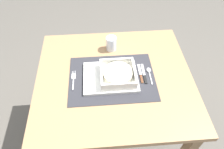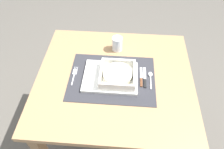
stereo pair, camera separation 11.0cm
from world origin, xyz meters
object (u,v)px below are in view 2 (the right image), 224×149
Objects in this scene: spoon at (150,76)px; butter_knife at (145,79)px; porridge_bowl at (118,75)px; drinking_glass at (117,44)px; dining_table at (114,89)px; fork at (74,74)px; bread_knife at (141,78)px.

spoon reaches higher than butter_knife.
drinking_glass is (-0.02, 0.24, -0.00)m from porridge_bowl.
butter_knife is at bearing -54.11° from drinking_glass.
dining_table is at bearing -89.57° from drinking_glass.
porridge_bowl is at bearing -85.73° from drinking_glass.
fork is 0.41m from spoon.
butter_knife is 1.06× the size of bread_knife.
porridge_bowl is 1.28× the size of butter_knife.
butter_knife reaches higher than fork.
dining_table is at bearing 4.09° from fork.
dining_table is 9.70× the size of drinking_glass.
porridge_bowl is 0.18m from spoon.
porridge_bowl is at bearing -46.15° from dining_table.
butter_knife is 0.02m from bread_knife.
fork is (-0.22, -0.00, 0.12)m from dining_table.
drinking_glass is (-0.00, 0.22, 0.15)m from dining_table.
spoon is 0.05m from bread_knife.
fork is 0.97× the size of bread_knife.
dining_table is 0.15m from porridge_bowl.
bread_knife is at bearing 172.66° from butter_knife.
fork is at bearing -179.82° from dining_table.
drinking_glass is at bearing 94.27° from porridge_bowl.
spoon is 0.29m from drinking_glass.
dining_table is 4.65× the size of porridge_bowl.
drinking_glass reaches higher than bread_knife.
fork is 0.36m from bread_knife.
butter_knife is (0.38, -0.00, 0.00)m from fork.
bread_knife is at bearing -57.14° from drinking_glass.
dining_table is 0.23m from spoon.
dining_table is 7.21× the size of spoon.
spoon is at bearing 4.66° from dining_table.
fork is at bearing -134.30° from drinking_glass.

